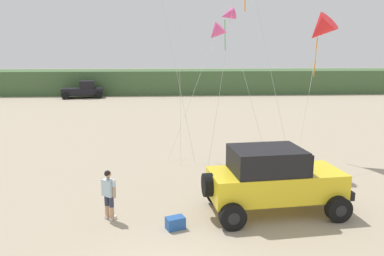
% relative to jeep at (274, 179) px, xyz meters
% --- Properties ---
extents(dune_ridge, '(90.00, 7.12, 2.92)m').
position_rel_jeep_xyz_m(dune_ridge, '(0.91, 37.67, 0.26)').
color(dune_ridge, '#426038').
rests_on(dune_ridge, ground_plane).
extents(jeep, '(4.96, 2.80, 2.26)m').
position_rel_jeep_xyz_m(jeep, '(0.00, 0.00, 0.00)').
color(jeep, yellow).
rests_on(jeep, ground_plane).
extents(person_watching, '(0.51, 0.46, 1.67)m').
position_rel_jeep_xyz_m(person_watching, '(-5.44, -0.23, -0.26)').
color(person_watching, tan).
rests_on(person_watching, ground_plane).
extents(cooler_box, '(0.65, 0.54, 0.38)m').
position_rel_jeep_xyz_m(cooler_box, '(-3.31, -1.03, -1.01)').
color(cooler_box, '#23519E').
rests_on(cooler_box, ground_plane).
extents(distant_pickup, '(4.86, 3.08, 1.98)m').
position_rel_jeep_xyz_m(distant_pickup, '(-13.35, 32.50, -0.26)').
color(distant_pickup, black).
rests_on(distant_pickup, ground_plane).
extents(kite_white_parafoil, '(1.90, 5.74, 8.11)m').
position_rel_jeep_xyz_m(kite_white_parafoil, '(0.28, 12.71, 6.38)').
color(kite_white_parafoil, '#E04C93').
rests_on(kite_white_parafoil, ground_plane).
extents(kite_yellow_diamond, '(3.59, 5.21, 7.05)m').
position_rel_jeep_xyz_m(kite_yellow_diamond, '(-0.69, 10.82, 5.21)').
color(kite_yellow_diamond, '#E04C93').
rests_on(kite_yellow_diamond, ground_plane).
extents(kite_blue_swept, '(3.75, 6.03, 7.34)m').
position_rel_jeep_xyz_m(kite_blue_swept, '(3.97, 6.83, 5.19)').
color(kite_blue_swept, red).
rests_on(kite_blue_swept, ground_plane).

